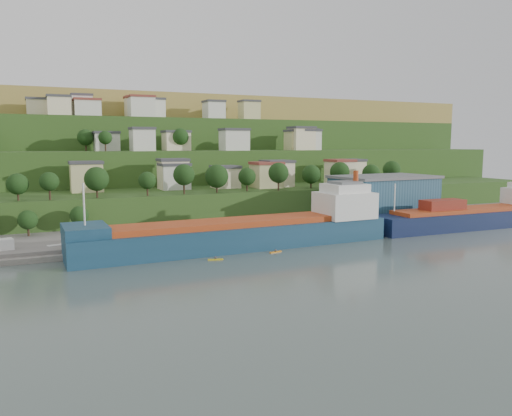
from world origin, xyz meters
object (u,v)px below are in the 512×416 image
cargo_ship_near (248,234)px  kayak_orange (276,251)px  cargo_ship_far (476,218)px  warehouse (384,196)px

cargo_ship_near → kayak_orange: 9.18m
cargo_ship_far → kayak_orange: bearing=-172.9°
cargo_ship_near → kayak_orange: size_ratio=24.61×
cargo_ship_far → kayak_orange: 70.04m
warehouse → kayak_orange: warehouse is taller
warehouse → cargo_ship_far: bearing=-44.8°
cargo_ship_far → warehouse: 27.30m
cargo_ship_near → kayak_orange: bearing=-67.9°
warehouse → kayak_orange: size_ratio=10.19×
cargo_ship_near → warehouse: cargo_ship_near is taller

